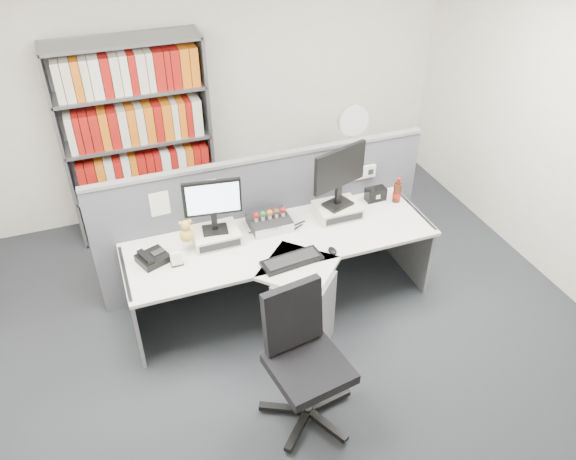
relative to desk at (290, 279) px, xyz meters
name	(u,v)px	position (x,y,z in m)	size (l,w,h in m)	color
ground	(316,368)	(0.00, -0.60, -0.46)	(5.50, 5.50, 0.00)	#31353A
room_shell	(325,173)	(0.00, -0.60, 1.33)	(5.04, 5.54, 2.72)	white
partition	(265,218)	(0.00, 0.65, 0.19)	(3.00, 0.08, 1.27)	#555760
desk	(290,279)	(0.00, 0.00, 0.00)	(2.60, 1.20, 0.72)	silver
monitor_riser_left	(216,236)	(-0.51, 0.38, 0.31)	(0.38, 0.31, 0.10)	beige
monitor_riser_right	(337,210)	(0.59, 0.38, 0.31)	(0.38, 0.31, 0.10)	beige
monitor_left	(213,202)	(-0.51, 0.38, 0.65)	(0.46, 0.17, 0.47)	black
monitor_right	(340,172)	(0.58, 0.38, 0.69)	(0.52, 0.24, 0.55)	black
desktop_pc	(269,222)	(-0.03, 0.42, 0.31)	(0.34, 0.31, 0.09)	black
figurines	(270,213)	(-0.03, 0.41, 0.41)	(0.29, 0.05, 0.09)	beige
keyboard	(292,260)	(-0.02, -0.10, 0.28)	(0.50, 0.24, 0.03)	black
mouse	(332,251)	(0.32, -0.10, 0.28)	(0.06, 0.10, 0.04)	black
desk_phone	(152,258)	(-1.05, 0.29, 0.30)	(0.28, 0.27, 0.10)	black
desk_calendar	(176,260)	(-0.88, 0.18, 0.31)	(0.10, 0.07, 0.12)	black
plush_toy	(186,232)	(-0.76, 0.32, 0.45)	(0.11, 0.11, 0.20)	gold
speaker	(376,194)	(1.01, 0.48, 0.33)	(0.18, 0.10, 0.12)	black
cola_bottle	(397,193)	(1.18, 0.39, 0.36)	(0.08, 0.08, 0.25)	#3F190A
shelving_unit	(138,144)	(-0.90, 1.85, 0.52)	(1.41, 0.40, 2.00)	slate
filing_cabinet	(348,182)	(1.20, 1.40, -0.11)	(0.45, 0.61, 0.70)	slate
desk_fan	(353,124)	(1.20, 1.40, 0.58)	(0.32, 0.19, 0.54)	white
office_chair	(303,355)	(-0.24, -0.90, 0.11)	(0.69, 0.69, 1.05)	silver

